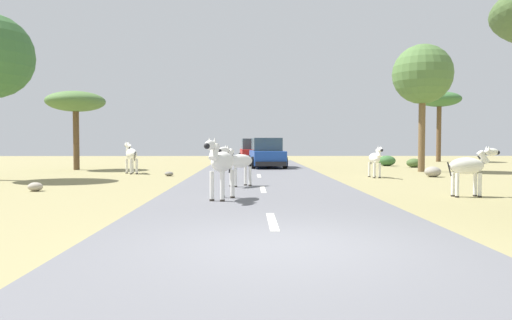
{
  "coord_description": "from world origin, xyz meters",
  "views": [
    {
      "loc": [
        -0.52,
        -6.9,
        1.57
      ],
      "look_at": [
        -0.32,
        6.56,
        1.04
      ],
      "focal_mm": 33.1,
      "sensor_mm": 36.0,
      "label": 1
    }
  ],
  "objects_px": {
    "zebra_3": "(375,159)",
    "car_1": "(267,154)",
    "zebra_1": "(470,167)",
    "rock_0": "(35,187)",
    "zebra_4": "(239,162)",
    "tree_5": "(76,103)",
    "tree_0": "(423,75)",
    "zebra_0": "(221,163)",
    "tree_2": "(439,101)",
    "bush_0": "(387,161)",
    "car_0": "(254,152)",
    "bush_3": "(414,163)",
    "rock_2": "(169,174)",
    "rock_4": "(433,172)",
    "zebra_2": "(131,154)"
  },
  "relations": [
    {
      "from": "zebra_3",
      "to": "car_1",
      "type": "bearing_deg",
      "value": -63.96
    },
    {
      "from": "zebra_1",
      "to": "rock_0",
      "type": "bearing_deg",
      "value": -100.2
    },
    {
      "from": "zebra_4",
      "to": "tree_5",
      "type": "height_order",
      "value": "tree_5"
    },
    {
      "from": "car_1",
      "to": "tree_0",
      "type": "relative_size",
      "value": 0.67
    },
    {
      "from": "zebra_0",
      "to": "rock_0",
      "type": "height_order",
      "value": "zebra_0"
    },
    {
      "from": "tree_2",
      "to": "bush_0",
      "type": "bearing_deg",
      "value": -132.8
    },
    {
      "from": "zebra_0",
      "to": "tree_5",
      "type": "distance_m",
      "value": 16.89
    },
    {
      "from": "car_0",
      "to": "zebra_0",
      "type": "bearing_deg",
      "value": 83.99
    },
    {
      "from": "car_0",
      "to": "bush_3",
      "type": "relative_size",
      "value": 4.87
    },
    {
      "from": "bush_3",
      "to": "rock_2",
      "type": "distance_m",
      "value": 15.39
    },
    {
      "from": "rock_4",
      "to": "tree_2",
      "type": "bearing_deg",
      "value": 67.22
    },
    {
      "from": "zebra_2",
      "to": "car_0",
      "type": "xyz_separation_m",
      "value": [
        6.1,
        10.71,
        -0.11
      ]
    },
    {
      "from": "zebra_2",
      "to": "car_0",
      "type": "relative_size",
      "value": 0.36
    },
    {
      "from": "zebra_1",
      "to": "zebra_3",
      "type": "xyz_separation_m",
      "value": [
        -0.76,
        7.16,
        -0.03
      ]
    },
    {
      "from": "zebra_4",
      "to": "car_1",
      "type": "relative_size",
      "value": 0.32
    },
    {
      "from": "zebra_0",
      "to": "rock_0",
      "type": "bearing_deg",
      "value": -5.81
    },
    {
      "from": "zebra_4",
      "to": "tree_5",
      "type": "distance_m",
      "value": 14.2
    },
    {
      "from": "car_1",
      "to": "tree_5",
      "type": "xyz_separation_m",
      "value": [
        -10.66,
        -1.52,
        2.89
      ]
    },
    {
      "from": "zebra_0",
      "to": "tree_0",
      "type": "bearing_deg",
      "value": -109.97
    },
    {
      "from": "zebra_1",
      "to": "car_0",
      "type": "relative_size",
      "value": 0.35
    },
    {
      "from": "tree_0",
      "to": "rock_4",
      "type": "height_order",
      "value": "tree_0"
    },
    {
      "from": "tree_2",
      "to": "rock_4",
      "type": "relative_size",
      "value": 7.63
    },
    {
      "from": "zebra_1",
      "to": "car_0",
      "type": "height_order",
      "value": "car_0"
    },
    {
      "from": "zebra_4",
      "to": "rock_4",
      "type": "bearing_deg",
      "value": -100.66
    },
    {
      "from": "zebra_4",
      "to": "bush_3",
      "type": "relative_size",
      "value": 1.55
    },
    {
      "from": "zebra_0",
      "to": "tree_5",
      "type": "height_order",
      "value": "tree_5"
    },
    {
      "from": "zebra_3",
      "to": "zebra_0",
      "type": "bearing_deg",
      "value": 47.99
    },
    {
      "from": "car_1",
      "to": "rock_0",
      "type": "relative_size",
      "value": 9.63
    },
    {
      "from": "zebra_2",
      "to": "tree_0",
      "type": "xyz_separation_m",
      "value": [
        14.79,
        1.33,
        4.07
      ]
    },
    {
      "from": "car_0",
      "to": "car_1",
      "type": "xyz_separation_m",
      "value": [
        0.73,
        -5.98,
        0.0
      ]
    },
    {
      "from": "zebra_2",
      "to": "rock_0",
      "type": "distance_m",
      "value": 8.26
    },
    {
      "from": "zebra_0",
      "to": "rock_2",
      "type": "distance_m",
      "value": 9.79
    },
    {
      "from": "zebra_2",
      "to": "zebra_3",
      "type": "height_order",
      "value": "zebra_2"
    },
    {
      "from": "zebra_2",
      "to": "bush_0",
      "type": "height_order",
      "value": "zebra_2"
    },
    {
      "from": "car_1",
      "to": "zebra_3",
      "type": "bearing_deg",
      "value": 116.87
    },
    {
      "from": "zebra_2",
      "to": "car_1",
      "type": "height_order",
      "value": "car_1"
    },
    {
      "from": "bush_0",
      "to": "rock_0",
      "type": "relative_size",
      "value": 2.42
    },
    {
      "from": "rock_2",
      "to": "rock_4",
      "type": "xyz_separation_m",
      "value": [
        11.84,
        -0.73,
        0.13
      ]
    },
    {
      "from": "zebra_4",
      "to": "car_0",
      "type": "bearing_deg",
      "value": -42.39
    },
    {
      "from": "tree_5",
      "to": "bush_3",
      "type": "distance_m",
      "value": 20.08
    },
    {
      "from": "tree_5",
      "to": "tree_0",
      "type": "bearing_deg",
      "value": -5.77
    },
    {
      "from": "zebra_2",
      "to": "zebra_4",
      "type": "xyz_separation_m",
      "value": [
        5.43,
        -7.18,
        -0.06
      ]
    },
    {
      "from": "zebra_2",
      "to": "tree_2",
      "type": "bearing_deg",
      "value": 3.23
    },
    {
      "from": "bush_0",
      "to": "car_0",
      "type": "bearing_deg",
      "value": 157.82
    },
    {
      "from": "car_1",
      "to": "rock_0",
      "type": "distance_m",
      "value": 15.1
    },
    {
      "from": "bush_0",
      "to": "rock_0",
      "type": "distance_m",
      "value": 21.97
    },
    {
      "from": "tree_0",
      "to": "zebra_3",
      "type": "bearing_deg",
      "value": -130.87
    },
    {
      "from": "tree_5",
      "to": "rock_2",
      "type": "relative_size",
      "value": 11.1
    },
    {
      "from": "bush_3",
      "to": "rock_4",
      "type": "distance_m",
      "value": 7.95
    },
    {
      "from": "zebra_2",
      "to": "tree_5",
      "type": "distance_m",
      "value": 5.72
    }
  ]
}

